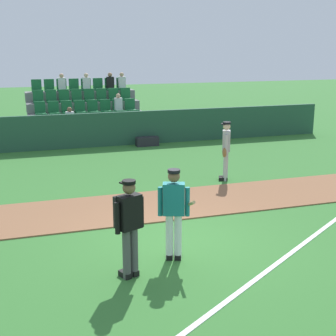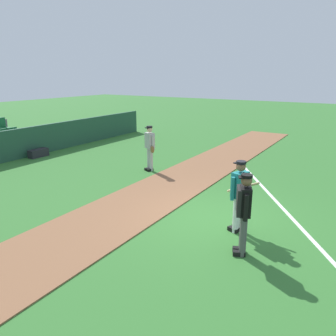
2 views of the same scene
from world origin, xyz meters
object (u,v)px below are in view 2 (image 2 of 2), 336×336
(umpire_home_plate, at_px, (244,210))
(equipment_bag, at_px, (38,153))
(runner_grey_jersey, at_px, (150,147))
(batter_teal_jersey, at_px, (239,194))

(umpire_home_plate, xyz_separation_m, equipment_bag, (3.30, 10.84, -0.82))
(runner_grey_jersey, height_order, equipment_bag, runner_grey_jersey)
(runner_grey_jersey, bearing_deg, batter_teal_jersey, -123.92)
(runner_grey_jersey, distance_m, equipment_bag, 5.75)
(equipment_bag, bearing_deg, batter_teal_jersey, -102.70)
(runner_grey_jersey, bearing_deg, equipment_bag, 98.77)
(umpire_home_plate, bearing_deg, runner_grey_jersey, 51.35)
(batter_teal_jersey, distance_m, umpire_home_plate, 1.05)
(batter_teal_jersey, xyz_separation_m, umpire_home_plate, (-0.96, -0.44, 0.03))
(umpire_home_plate, distance_m, runner_grey_jersey, 6.68)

